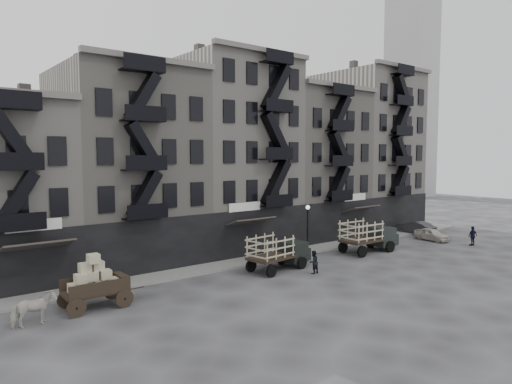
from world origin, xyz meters
TOP-DOWN VIEW (x-y plane):
  - ground at (0.00, 0.00)m, footprint 140.00×140.00m
  - sidewalk at (0.00, 3.75)m, footprint 55.00×2.50m
  - building_midwest at (-10.00, 9.83)m, footprint 10.00×11.35m
  - building_center at (-0.00, 9.82)m, footprint 10.00×11.35m
  - building_mideast at (10.00, 9.83)m, footprint 10.00×11.35m
  - building_east at (20.00, 9.82)m, footprint 10.00×11.35m
  - lamp_post at (3.00, 2.60)m, footprint 0.36×0.36m
  - distant_tower at (60.00, 30.00)m, footprint 8.00×8.00m
  - horse at (-19.37, -0.58)m, footprint 2.15×1.18m
  - wagon at (-16.11, 0.21)m, footprint 3.67×2.01m
  - stake_truck_west at (-2.37, 0.23)m, footprint 5.55×2.71m
  - stake_truck_east at (7.94, -0.01)m, footprint 5.91×2.70m
  - car_east at (17.40, -0.50)m, footprint 1.93×3.80m
  - car_far at (19.50, 2.60)m, footprint 1.71×4.31m
  - pedestrian_mid at (-1.09, -2.11)m, footprint 0.86×0.69m
  - policeman at (18.13, -4.26)m, footprint 1.15×0.68m

SIDE VIEW (x-z plane):
  - ground at x=0.00m, z-range 0.00..0.00m
  - sidewalk at x=0.00m, z-range 0.00..0.15m
  - car_east at x=17.40m, z-range 0.00..1.24m
  - car_far at x=19.50m, z-range 0.00..1.39m
  - pedestrian_mid at x=-1.09m, z-range 0.00..1.68m
  - horse at x=-19.37m, z-range 0.00..1.73m
  - policeman at x=18.13m, z-range 0.00..1.84m
  - stake_truck_west at x=-2.37m, z-range 0.19..2.89m
  - stake_truck_east at x=7.94m, z-range 0.21..3.11m
  - wagon at x=-16.11m, z-range 0.22..3.30m
  - lamp_post at x=3.00m, z-range 0.64..4.92m
  - building_midwest at x=-10.00m, z-range -0.60..15.60m
  - building_mideast at x=10.00m, z-range -0.60..15.60m
  - building_center at x=0.00m, z-range -0.60..17.60m
  - building_east at x=20.00m, z-range -0.60..18.60m
  - distant_tower at x=60.00m, z-range 0.76..66.76m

